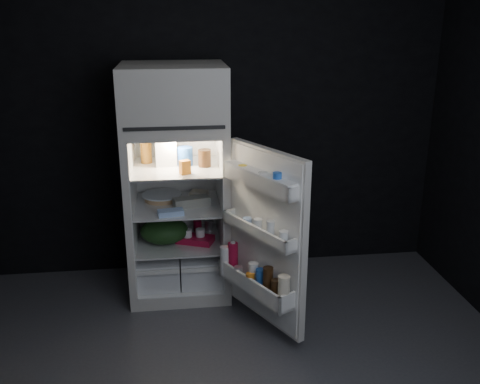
{
  "coord_description": "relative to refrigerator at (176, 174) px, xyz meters",
  "views": [
    {
      "loc": [
        -0.21,
        -2.62,
        2.13
      ],
      "look_at": [
        0.24,
        1.0,
        0.9
      ],
      "focal_mm": 40.0,
      "sensor_mm": 36.0,
      "label": 1
    }
  ],
  "objects": [
    {
      "name": "wall_back",
      "position": [
        0.21,
        0.38,
        0.39
      ],
      "size": [
        4.0,
        0.0,
        2.7
      ],
      "primitive_type": "cube",
      "color": "black",
      "rests_on": "ground"
    },
    {
      "name": "refrigerator",
      "position": [
        0.0,
        0.0,
        0.0
      ],
      "size": [
        0.76,
        0.71,
        1.78
      ],
      "color": "silver",
      "rests_on": "ground"
    },
    {
      "name": "fridge_door",
      "position": [
        0.56,
        -0.71,
        -0.27
      ],
      "size": [
        0.51,
        0.72,
        1.22
      ],
      "color": "silver",
      "rests_on": "ground"
    },
    {
      "name": "milk_jug",
      "position": [
        -0.07,
        0.03,
        0.19
      ],
      "size": [
        0.16,
        0.16,
        0.24
      ],
      "primitive_type": "cube",
      "rotation": [
        0.0,
        0.0,
        0.06
      ],
      "color": "white",
      "rests_on": "refrigerator"
    },
    {
      "name": "mayo_jar",
      "position": [
        0.07,
        -0.0,
        0.14
      ],
      "size": [
        0.15,
        0.15,
        0.14
      ],
      "primitive_type": "cylinder",
      "rotation": [
        0.0,
        0.0,
        -0.35
      ],
      "color": "blue",
      "rests_on": "refrigerator"
    },
    {
      "name": "jam_jar",
      "position": [
        0.22,
        -0.06,
        0.14
      ],
      "size": [
        0.12,
        0.12,
        0.13
      ],
      "primitive_type": "cylinder",
      "rotation": [
        0.0,
        0.0,
        0.32
      ],
      "color": "black",
      "rests_on": "refrigerator"
    },
    {
      "name": "amber_bottle",
      "position": [
        -0.22,
        0.1,
        0.18
      ],
      "size": [
        0.1,
        0.1,
        0.22
      ],
      "primitive_type": "cylinder",
      "rotation": [
        0.0,
        0.0,
        0.22
      ],
      "color": "#A8651A",
      "rests_on": "refrigerator"
    },
    {
      "name": "small_carton",
      "position": [
        0.06,
        -0.24,
        0.12
      ],
      "size": [
        0.09,
        0.08,
        0.1
      ],
      "primitive_type": "cube",
      "rotation": [
        0.0,
        0.0,
        0.41
      ],
      "color": "orange",
      "rests_on": "refrigerator"
    },
    {
      "name": "egg_carton",
      "position": [
        0.11,
        -0.1,
        -0.19
      ],
      "size": [
        0.29,
        0.16,
        0.07
      ],
      "primitive_type": "cube",
      "rotation": [
        0.0,
        0.0,
        0.23
      ],
      "color": "gray",
      "rests_on": "refrigerator"
    },
    {
      "name": "pie",
      "position": [
        -0.12,
        0.08,
        -0.21
      ],
      "size": [
        0.33,
        0.33,
        0.04
      ],
      "primitive_type": "cylinder",
      "rotation": [
        0.0,
        0.0,
        -0.26
      ],
      "color": "tan",
      "rests_on": "refrigerator"
    },
    {
      "name": "flat_package",
      "position": [
        -0.05,
        -0.27,
        -0.21
      ],
      "size": [
        0.2,
        0.12,
        0.04
      ],
      "primitive_type": "cube",
      "rotation": [
        0.0,
        0.0,
        0.16
      ],
      "color": "#9CBEF2",
      "rests_on": "refrigerator"
    },
    {
      "name": "wrapped_pkg",
      "position": [
        0.17,
        0.1,
        -0.2
      ],
      "size": [
        0.16,
        0.15,
        0.05
      ],
      "primitive_type": "cube",
      "rotation": [
        0.0,
        0.0,
        -0.33
      ],
      "color": "beige",
      "rests_on": "refrigerator"
    },
    {
      "name": "produce_bag",
      "position": [
        -0.11,
        -0.07,
        -0.43
      ],
      "size": [
        0.44,
        0.4,
        0.2
      ],
      "primitive_type": "ellipsoid",
      "rotation": [
        0.0,
        0.0,
        -0.26
      ],
      "color": "#193815",
      "rests_on": "refrigerator"
    },
    {
      "name": "yogurt_tray",
      "position": [
        0.13,
        -0.1,
        -0.5
      ],
      "size": [
        0.31,
        0.24,
        0.05
      ],
      "primitive_type": "cube",
      "rotation": [
        0.0,
        0.0,
        -0.39
      ],
      "color": "#A60E30",
      "rests_on": "refrigerator"
    },
    {
      "name": "small_can_red",
      "position": [
        0.16,
        0.13,
        -0.48
      ],
      "size": [
        0.07,
        0.07,
        0.09
      ],
      "primitive_type": "cylinder",
      "rotation": [
        0.0,
        0.0,
        0.07
      ],
      "color": "#A60E30",
      "rests_on": "refrigerator"
    },
    {
      "name": "small_can_silver",
      "position": [
        0.25,
        0.12,
        -0.48
      ],
      "size": [
        0.07,
        0.07,
        0.09
      ],
      "primitive_type": "cylinder",
      "rotation": [
        0.0,
        0.0,
        -0.06
      ],
      "color": "silver",
      "rests_on": "refrigerator"
    }
  ]
}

